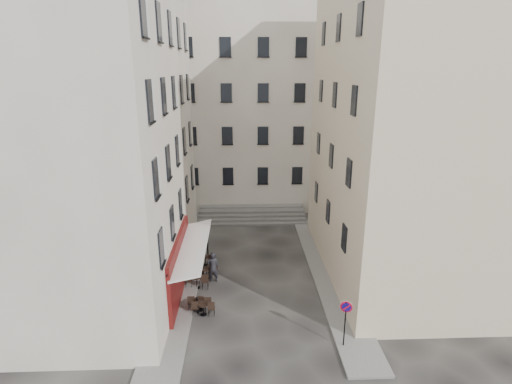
{
  "coord_description": "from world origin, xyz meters",
  "views": [
    {
      "loc": [
        -0.85,
        -19.38,
        12.49
      ],
      "look_at": [
        0.04,
        4.0,
        5.15
      ],
      "focal_mm": 28.0,
      "sensor_mm": 36.0,
      "label": 1
    }
  ],
  "objects_px": {
    "no_parking_sign": "(346,315)",
    "bistro_table_b": "(200,303)",
    "bistro_table_a": "(203,308)",
    "pedestrian": "(213,267)"
  },
  "relations": [
    {
      "from": "no_parking_sign",
      "to": "bistro_table_b",
      "type": "xyz_separation_m",
      "value": [
        -6.95,
        3.22,
        -1.29
      ]
    },
    {
      "from": "bistro_table_b",
      "to": "no_parking_sign",
      "type": "bearing_deg",
      "value": -24.84
    },
    {
      "from": "bistro_table_a",
      "to": "no_parking_sign",
      "type": "bearing_deg",
      "value": -22.58
    },
    {
      "from": "no_parking_sign",
      "to": "bistro_table_b",
      "type": "bearing_deg",
      "value": 173.9
    },
    {
      "from": "no_parking_sign",
      "to": "bistro_table_a",
      "type": "height_order",
      "value": "no_parking_sign"
    },
    {
      "from": "pedestrian",
      "to": "bistro_table_a",
      "type": "bearing_deg",
      "value": 78.42
    },
    {
      "from": "bistro_table_b",
      "to": "pedestrian",
      "type": "bearing_deg",
      "value": 80.52
    },
    {
      "from": "bistro_table_a",
      "to": "pedestrian",
      "type": "height_order",
      "value": "pedestrian"
    },
    {
      "from": "bistro_table_a",
      "to": "pedestrian",
      "type": "relative_size",
      "value": 0.63
    },
    {
      "from": "no_parking_sign",
      "to": "bistro_table_a",
      "type": "bearing_deg",
      "value": 176.16
    }
  ]
}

